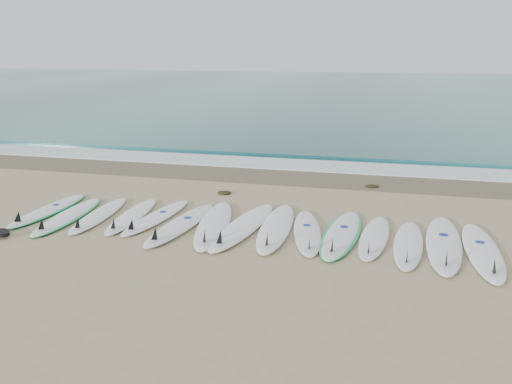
% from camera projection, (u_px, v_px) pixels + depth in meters
% --- Properties ---
extents(ground, '(120.00, 120.00, 0.00)m').
position_uv_depth(ground, '(243.00, 230.00, 9.48)').
color(ground, tan).
extents(ocean, '(120.00, 55.00, 0.03)m').
position_uv_depth(ocean, '(345.00, 90.00, 39.85)').
color(ocean, '#226161').
rests_on(ocean, ground).
extents(wet_sand_band, '(120.00, 1.80, 0.01)m').
position_uv_depth(wet_sand_band, '(282.00, 177.00, 13.31)').
color(wet_sand_band, brown).
rests_on(wet_sand_band, ground).
extents(foam_band, '(120.00, 1.40, 0.04)m').
position_uv_depth(foam_band, '(290.00, 164.00, 14.62)').
color(foam_band, silver).
rests_on(foam_band, ground).
extents(wave_crest, '(120.00, 1.00, 0.10)m').
position_uv_depth(wave_crest, '(298.00, 153.00, 16.01)').
color(wave_crest, '#226161').
rests_on(wave_crest, ground).
extents(surfboard_0, '(0.71, 2.45, 0.31)m').
position_uv_depth(surfboard_0, '(48.00, 210.00, 10.46)').
color(surfboard_0, white).
rests_on(surfboard_0, ground).
extents(surfboard_1, '(0.70, 2.48, 0.31)m').
position_uv_depth(surfboard_1, '(67.00, 216.00, 10.08)').
color(surfboard_1, white).
rests_on(surfboard_1, ground).
extents(surfboard_2, '(0.64, 2.38, 0.30)m').
position_uv_depth(surfboard_2, '(98.00, 215.00, 10.12)').
color(surfboard_2, white).
rests_on(surfboard_2, ground).
extents(surfboard_3, '(0.61, 2.34, 0.30)m').
position_uv_depth(surfboard_3, '(131.00, 216.00, 10.07)').
color(surfboard_3, white).
rests_on(surfboard_3, ground).
extents(surfboard_4, '(0.82, 2.41, 0.30)m').
position_uv_depth(surfboard_4, '(155.00, 218.00, 9.99)').
color(surfboard_4, white).
rests_on(surfboard_4, ground).
extents(surfboard_5, '(0.86, 2.69, 0.34)m').
position_uv_depth(surfboard_5, '(180.00, 225.00, 9.57)').
color(surfboard_5, white).
rests_on(surfboard_5, ground).
extents(surfboard_6, '(1.00, 2.86, 0.36)m').
position_uv_depth(surfboard_6, '(213.00, 225.00, 9.56)').
color(surfboard_6, white).
rests_on(surfboard_6, ground).
extents(surfboard_7, '(0.99, 2.92, 0.37)m').
position_uv_depth(surfboard_7, '(242.00, 227.00, 9.45)').
color(surfboard_7, white).
rests_on(surfboard_7, ground).
extents(surfboard_8, '(0.67, 2.80, 0.36)m').
position_uv_depth(surfboard_8, '(276.00, 228.00, 9.40)').
color(surfboard_8, white).
rests_on(surfboard_8, ground).
extents(surfboard_9, '(0.90, 2.47, 0.31)m').
position_uv_depth(surfboard_9, '(307.00, 232.00, 9.19)').
color(surfboard_9, white).
rests_on(surfboard_9, ground).
extents(surfboard_10, '(0.91, 2.71, 0.34)m').
position_uv_depth(surfboard_10, '(341.00, 234.00, 9.12)').
color(surfboard_10, white).
rests_on(surfboard_10, ground).
extents(surfboard_11, '(0.74, 2.38, 0.30)m').
position_uv_depth(surfboard_11, '(374.00, 237.00, 8.95)').
color(surfboard_11, white).
rests_on(surfboard_11, ground).
extents(surfboard_12, '(0.71, 2.42, 0.30)m').
position_uv_depth(surfboard_12, '(408.00, 245.00, 8.62)').
color(surfboard_12, white).
rests_on(surfboard_12, ground).
extents(surfboard_13, '(0.86, 2.92, 0.37)m').
position_uv_depth(surfboard_13, '(444.00, 244.00, 8.63)').
color(surfboard_13, white).
rests_on(surfboard_13, ground).
extents(surfboard_14, '(0.64, 2.71, 0.35)m').
position_uv_depth(surfboard_14, '(483.00, 251.00, 8.33)').
color(surfboard_14, white).
rests_on(surfboard_14, ground).
extents(seaweed_near, '(0.34, 0.26, 0.07)m').
position_uv_depth(seaweed_near, '(224.00, 193.00, 11.76)').
color(seaweed_near, black).
rests_on(seaweed_near, ground).
extents(seaweed_far, '(0.33, 0.26, 0.06)m').
position_uv_depth(seaweed_far, '(372.00, 186.00, 12.30)').
color(seaweed_far, black).
rests_on(seaweed_far, ground).
extents(leash_coil, '(0.46, 0.36, 0.11)m').
position_uv_depth(leash_coil, '(0.00, 233.00, 9.15)').
color(leash_coil, black).
rests_on(leash_coil, ground).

